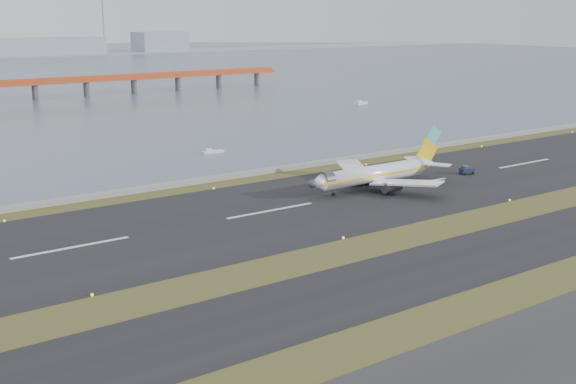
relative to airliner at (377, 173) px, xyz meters
The scene contains 9 objects.
ground 44.18m from the airliner, 133.27° to the right, with size 1000.00×1000.00×0.00m, color #344217.
taxiway_strip 53.53m from the airliner, 124.41° to the right, with size 1000.00×18.00×0.10m, color black.
runway_strip 30.45m from the airliner, behind, with size 1000.00×45.00×0.10m, color black.
seawall 41.23m from the airliner, 137.23° to the left, with size 1000.00×2.50×1.00m, color gray.
red_pier 218.20m from the airliner, 92.68° to the left, with size 260.00×5.00×10.20m.
airliner is the anchor object (origin of this frame).
pushback_tug 27.76m from the airliner, ahead, with size 3.64×2.53×2.14m.
workboat_near 58.87m from the airliner, 98.99° to the left, with size 6.32×2.37×1.51m.
workboat_far 155.11m from the airliner, 50.32° to the left, with size 8.38×4.95×1.94m.
Camera 1 is at (-77.00, -84.03, 37.87)m, focal length 45.00 mm.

